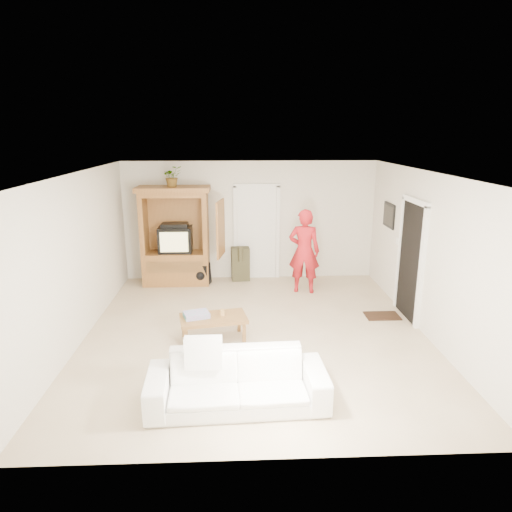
{
  "coord_description": "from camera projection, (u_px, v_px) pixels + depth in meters",
  "views": [
    {
      "loc": [
        -0.3,
        -6.89,
        3.2
      ],
      "look_at": [
        0.03,
        0.6,
        1.15
      ],
      "focal_mm": 32.0,
      "sensor_mm": 36.0,
      "label": 1
    }
  ],
  "objects": [
    {
      "name": "sofa",
      "position": [
        237.0,
        381.0,
        5.46
      ],
      "size": [
        2.18,
        0.94,
        0.63
      ],
      "primitive_type": "imported",
      "rotation": [
        0.0,
        0.0,
        0.05
      ],
      "color": "white",
      "rests_on": "floor"
    },
    {
      "name": "doormat",
      "position": [
        382.0,
        316.0,
        8.17
      ],
      "size": [
        0.6,
        0.4,
        0.02
      ],
      "primitive_type": "cube",
      "color": "#382316",
      "rests_on": "floor"
    },
    {
      "name": "plant",
      "position": [
        172.0,
        176.0,
        9.35
      ],
      "size": [
        0.49,
        0.47,
        0.42
      ],
      "primitive_type": "imported",
      "rotation": [
        0.0,
        0.0,
        0.48
      ],
      "color": "#4C7238",
      "rests_on": "armoire"
    },
    {
      "name": "doorway_right",
      "position": [
        411.0,
        261.0,
        7.92
      ],
      "size": [
        0.05,
        0.9,
        2.04
      ],
      "primitive_type": "cube",
      "color": "black",
      "rests_on": "floor"
    },
    {
      "name": "coffee_table",
      "position": [
        213.0,
        320.0,
        7.18
      ],
      "size": [
        1.12,
        0.74,
        0.39
      ],
      "rotation": [
        0.0,
        0.0,
        0.18
      ],
      "color": "brown",
      "rests_on": "floor"
    },
    {
      "name": "wall_right",
      "position": [
        428.0,
        255.0,
        7.27
      ],
      "size": [
        0.0,
        6.0,
        6.0
      ],
      "primitive_type": "plane",
      "rotation": [
        1.57,
        0.0,
        -1.57
      ],
      "color": "silver",
      "rests_on": "floor"
    },
    {
      "name": "backpack_olive",
      "position": [
        240.0,
        264.0,
        10.09
      ],
      "size": [
        0.42,
        0.32,
        0.74
      ],
      "primitive_type": null,
      "rotation": [
        0.0,
        0.0,
        0.09
      ],
      "color": "#47442B",
      "rests_on": "floor"
    },
    {
      "name": "man",
      "position": [
        304.0,
        251.0,
        9.21
      ],
      "size": [
        0.7,
        0.54,
        1.73
      ],
      "primitive_type": "imported",
      "rotation": [
        0.0,
        0.0,
        2.93
      ],
      "color": "#B1171E",
      "rests_on": "floor"
    },
    {
      "name": "backpack_black",
      "position": [
        201.0,
        274.0,
        9.82
      ],
      "size": [
        0.43,
        0.34,
        0.47
      ],
      "primitive_type": null,
      "rotation": [
        0.0,
        0.0,
        -0.36
      ],
      "color": "black",
      "rests_on": "floor"
    },
    {
      "name": "wall_back",
      "position": [
        250.0,
        221.0,
        10.04
      ],
      "size": [
        5.5,
        0.0,
        5.5
      ],
      "primitive_type": "plane",
      "rotation": [
        1.57,
        0.0,
        0.0
      ],
      "color": "silver",
      "rests_on": "floor"
    },
    {
      "name": "door_back",
      "position": [
        257.0,
        233.0,
        10.09
      ],
      "size": [
        0.85,
        0.05,
        2.04
      ],
      "primitive_type": "cube",
      "color": "white",
      "rests_on": "floor"
    },
    {
      "name": "framed_picture",
      "position": [
        389.0,
        215.0,
        9.02
      ],
      "size": [
        0.03,
        0.6,
        0.48
      ],
      "primitive_type": "cube",
      "color": "black",
      "rests_on": "wall_right"
    },
    {
      "name": "floor",
      "position": [
        256.0,
        333.0,
        7.49
      ],
      "size": [
        6.0,
        6.0,
        0.0
      ],
      "primitive_type": "plane",
      "color": "tan",
      "rests_on": "ground"
    },
    {
      "name": "wall_front",
      "position": [
        269.0,
        342.0,
        4.26
      ],
      "size": [
        5.5,
        0.0,
        5.5
      ],
      "primitive_type": "plane",
      "rotation": [
        -1.57,
        0.0,
        0.0
      ],
      "color": "silver",
      "rests_on": "floor"
    },
    {
      "name": "armoire",
      "position": [
        177.0,
        242.0,
        9.75
      ],
      "size": [
        1.82,
        1.14,
        2.1
      ],
      "color": "#905C2C",
      "rests_on": "floor"
    },
    {
      "name": "towel",
      "position": [
        196.0,
        315.0,
        7.15
      ],
      "size": [
        0.45,
        0.38,
        0.08
      ],
      "primitive_type": "cube",
      "rotation": [
        0.0,
        0.0,
        0.32
      ],
      "color": "#D647A5",
      "rests_on": "coffee_table"
    },
    {
      "name": "wall_left",
      "position": [
        78.0,
        259.0,
        7.04
      ],
      "size": [
        0.0,
        6.0,
        6.0
      ],
      "primitive_type": "plane",
      "rotation": [
        1.57,
        0.0,
        1.57
      ],
      "color": "silver",
      "rests_on": "floor"
    },
    {
      "name": "candle",
      "position": [
        222.0,
        313.0,
        7.21
      ],
      "size": [
        0.08,
        0.08,
        0.1
      ],
      "primitive_type": "cylinder",
      "color": "tan",
      "rests_on": "coffee_table"
    },
    {
      "name": "ceiling",
      "position": [
        256.0,
        173.0,
        6.81
      ],
      "size": [
        6.0,
        6.0,
        0.0
      ],
      "primitive_type": "plane",
      "rotation": [
        3.14,
        0.0,
        0.0
      ],
      "color": "white",
      "rests_on": "floor"
    }
  ]
}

